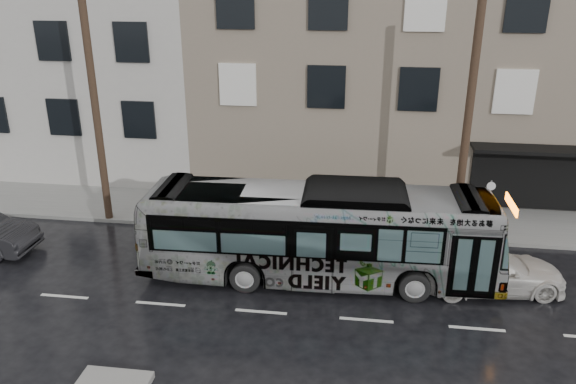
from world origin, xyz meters
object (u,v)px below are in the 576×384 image
utility_pole_rear (96,111)px  bus (318,233)px  sign_post (487,211)px  white_sedan (489,270)px  utility_pole_front (467,124)px

utility_pole_rear → bus: size_ratio=0.76×
utility_pole_rear → sign_post: (15.10, 0.00, -3.30)m
bus → white_sedan: size_ratio=2.45×
bus → white_sedan: bearing=-91.9°
utility_pole_front → sign_post: size_ratio=3.75×
utility_pole_front → utility_pole_rear: 14.00m
utility_pole_front → sign_post: (1.10, 0.00, -3.30)m
utility_pole_rear → white_sedan: bearing=-13.2°
utility_pole_front → utility_pole_rear: (-14.00, 0.00, 0.00)m
utility_pole_front → white_sedan: 5.27m
bus → sign_post: bearing=-62.3°
sign_post → utility_pole_rear: bearing=180.0°
utility_pole_front → white_sedan: (0.61, -3.43, -3.95)m
white_sedan → sign_post: bearing=-15.6°
utility_pole_rear → bus: (9.03, -3.41, -3.01)m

